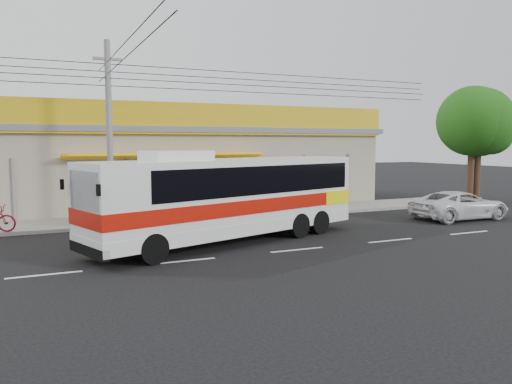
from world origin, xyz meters
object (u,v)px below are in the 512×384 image
Objects in this scene: coach_bus at (234,193)px; tree_far at (482,124)px; tree_near at (475,124)px; utility_pole at (108,74)px; white_car at (460,205)px.

tree_far is (18.88, 5.78, 2.99)m from coach_bus.
coach_bus is at bearing -162.28° from tree_near.
utility_pole reaches higher than coach_bus.
white_car is 0.14× the size of utility_pole.
utility_pole is 4.79× the size of tree_far.
white_car is at bearing -141.38° from tree_near.
utility_pole reaches higher than tree_far.
coach_bus is at bearing 94.00° from white_car.
utility_pole is at bearing 108.08° from coach_bus.
white_car is 0.69× the size of tree_far.
white_car is at bearing -143.76° from tree_far.
tree_far is at bearing -53.18° from white_car.
coach_bus is 1.56× the size of tree_near.
tree_near is 1.01× the size of tree_far.
white_car is at bearing -15.53° from utility_pole.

